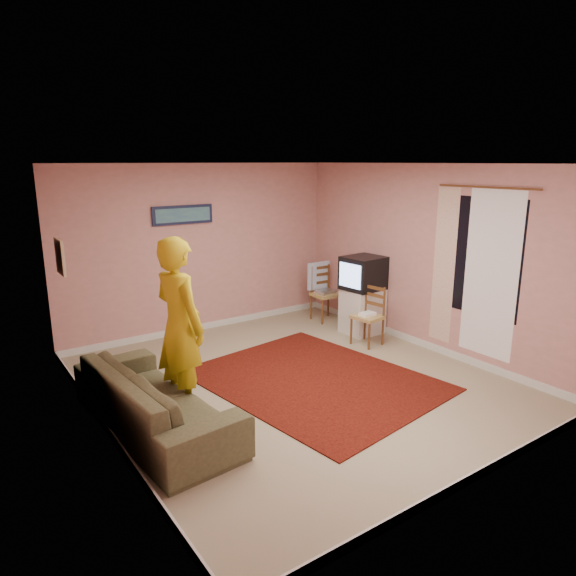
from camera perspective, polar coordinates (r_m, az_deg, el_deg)
ground at (r=6.38m, az=0.82°, el=-10.42°), size 5.00×5.00×0.00m
wall_back at (r=8.08m, az=-9.56°, el=4.29°), size 4.50×0.02×2.60m
wall_front at (r=4.26m, az=20.94°, el=-5.20°), size 4.50×0.02×2.60m
wall_left at (r=5.03m, az=-20.47°, el=-2.29°), size 0.02×5.00×2.60m
wall_right at (r=7.47m, az=15.05°, el=3.21°), size 0.02×5.00×2.60m
ceiling at (r=5.81m, az=0.91°, el=13.65°), size 4.50×5.00×0.02m
baseboard_back at (r=8.37m, az=-9.18°, el=-4.19°), size 4.50×0.02×0.10m
baseboard_front at (r=4.81m, az=19.47°, el=-19.41°), size 4.50×0.02×0.10m
baseboard_left at (r=5.50m, az=-19.23°, el=-14.89°), size 0.02×5.00×0.10m
baseboard_right at (r=7.78m, az=14.42°, el=-5.87°), size 0.02×5.00×0.10m
window at (r=6.90m, az=20.78°, el=3.20°), size 0.01×1.10×1.50m
curtain_sheer at (r=6.85m, az=21.59°, el=1.34°), size 0.01×0.75×2.10m
curtain_floral at (r=7.24m, az=16.95°, el=2.35°), size 0.01×0.35×2.10m
curtain_rod at (r=6.77m, az=21.20°, el=10.41°), size 0.02×1.40×0.02m
picture_back at (r=7.86m, az=-11.60°, el=7.97°), size 0.95×0.04×0.28m
picture_left at (r=6.51m, az=-23.99°, el=3.20°), size 0.04×0.38×0.42m
area_rug at (r=6.42m, az=3.00°, el=-10.16°), size 2.62×3.10×0.02m
tv_cabinet at (r=8.10m, az=8.24°, el=-2.53°), size 0.55×0.50×0.70m
crt_tv at (r=7.94m, az=8.36°, el=1.66°), size 0.64×0.58×0.51m
chair_a at (r=8.61m, az=4.21°, el=0.00°), size 0.44×0.42×0.50m
dvd_player at (r=8.63m, az=4.20°, el=-0.41°), size 0.34×0.26×0.05m
blue_throw at (r=8.71m, az=3.44°, el=1.40°), size 0.44×0.05×0.46m
chair_b at (r=7.54m, az=8.85°, el=-2.41°), size 0.42×0.44×0.47m
game_console at (r=7.56m, az=8.83°, el=-2.87°), size 0.22×0.17×0.04m
sofa at (r=5.40m, az=-14.58°, el=-11.85°), size 1.05×2.28×0.65m
person at (r=5.50m, az=-11.92°, el=-4.16°), size 0.57×0.76×1.90m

